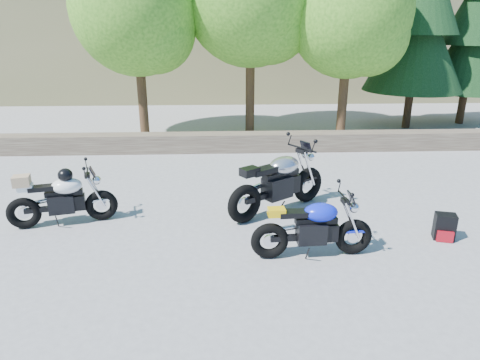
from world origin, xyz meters
The scene contains 10 objects.
ground centered at (0.00, 0.00, 0.00)m, with size 90.00×90.00×0.00m, color gray.
stone_wall centered at (0.00, 5.50, 0.25)m, with size 22.00×0.55×0.50m, color #4A3C31.
tree_decid_left centered at (-2.39, 7.14, 3.63)m, with size 3.67×3.67×5.62m.
tree_decid_right centered at (3.71, 6.94, 3.50)m, with size 3.54×3.54×5.41m.
conifer_near centered at (6.20, 8.20, 3.68)m, with size 3.17×3.17×7.06m.
conifer_far centered at (8.40, 8.80, 3.27)m, with size 2.82×2.82×6.27m.
silver_bike centered at (0.93, 1.35, 0.56)m, with size 1.96×1.45×1.14m.
white_bike centered at (-2.87, 0.95, 0.49)m, with size 1.80×0.67×1.01m.
blue_bike centered at (1.23, -0.33, 0.45)m, with size 1.84×0.58×0.92m.
backpack centered at (3.47, 0.12, 0.21)m, with size 0.37×0.34×0.43m.
Camera 1 is at (-0.10, -5.96, 3.25)m, focal length 32.00 mm.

